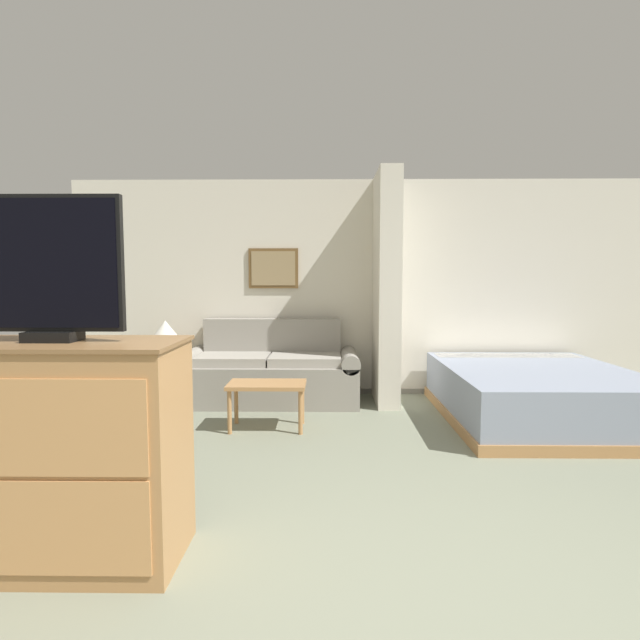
# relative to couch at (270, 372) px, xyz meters

# --- Properties ---
(wall_back) EXTENTS (7.02, 0.16, 2.60)m
(wall_back) POSITION_rel_couch_xyz_m (1.07, 0.48, 0.96)
(wall_back) COLOR silver
(wall_back) RESTS_ON ground_plane
(wall_partition_pillar) EXTENTS (0.24, 0.83, 2.60)m
(wall_partition_pillar) POSITION_rel_couch_xyz_m (1.32, 0.01, 0.96)
(wall_partition_pillar) COLOR silver
(wall_partition_pillar) RESTS_ON ground_plane
(couch) EXTENTS (2.02, 0.84, 0.94)m
(couch) POSITION_rel_couch_xyz_m (0.00, 0.00, 0.00)
(couch) COLOR gray
(couch) RESTS_ON ground_plane
(coffee_table) EXTENTS (0.73, 0.41, 0.44)m
(coffee_table) POSITION_rel_couch_xyz_m (0.09, -1.06, 0.04)
(coffee_table) COLOR #B27F4C
(coffee_table) RESTS_ON ground_plane
(side_table) EXTENTS (0.48, 0.48, 0.54)m
(side_table) POSITION_rel_couch_xyz_m (-1.20, -0.02, 0.12)
(side_table) COLOR #B27F4C
(side_table) RESTS_ON ground_plane
(table_lamp) EXTENTS (0.32, 0.32, 0.40)m
(table_lamp) POSITION_rel_couch_xyz_m (-1.20, -0.02, 0.47)
(table_lamp) COLOR tan
(table_lamp) RESTS_ON side_table
(tv_dresser) EXTENTS (1.23, 0.57, 1.11)m
(tv_dresser) POSITION_rel_couch_xyz_m (-0.69, -3.27, 0.22)
(tv_dresser) COLOR #B27F4C
(tv_dresser) RESTS_ON ground_plane
(tv) EXTENTS (0.70, 0.16, 0.70)m
(tv) POSITION_rel_couch_xyz_m (-0.69, -3.27, 1.12)
(tv) COLOR black
(tv) RESTS_ON tv_dresser
(bed) EXTENTS (1.80, 2.17, 0.52)m
(bed) POSITION_rel_couch_xyz_m (2.74, -0.70, -0.07)
(bed) COLOR #B27F4C
(bed) RESTS_ON ground_plane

